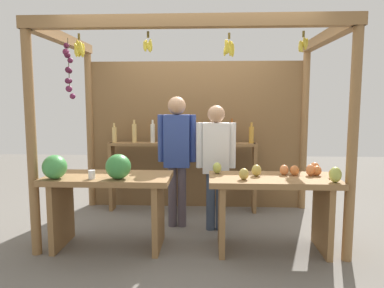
% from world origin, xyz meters
% --- Properties ---
extents(ground_plane, '(12.00, 12.00, 0.00)m').
position_xyz_m(ground_plane, '(0.00, 0.00, 0.00)').
color(ground_plane, slate).
rests_on(ground_plane, ground).
extents(market_stall, '(3.31, 1.91, 2.41)m').
position_xyz_m(market_stall, '(-0.01, 0.43, 1.39)').
color(market_stall, olive).
rests_on(market_stall, ground).
extents(fruit_counter_left, '(1.34, 0.69, 1.06)m').
position_xyz_m(fruit_counter_left, '(-0.91, -0.72, 0.66)').
color(fruit_counter_left, olive).
rests_on(fruit_counter_left, ground).
extents(fruit_counter_right, '(1.34, 0.64, 0.95)m').
position_xyz_m(fruit_counter_right, '(0.90, -0.67, 0.60)').
color(fruit_counter_right, olive).
rests_on(fruit_counter_right, ground).
extents(bottle_shelf_unit, '(2.12, 0.22, 1.35)m').
position_xyz_m(bottle_shelf_unit, '(-0.18, 0.67, 0.81)').
color(bottle_shelf_unit, olive).
rests_on(bottle_shelf_unit, ground).
extents(vendor_man, '(0.48, 0.22, 1.65)m').
position_xyz_m(vendor_man, '(-0.20, 0.02, 0.99)').
color(vendor_man, '#524953').
rests_on(vendor_man, ground).
extents(vendor_woman, '(0.48, 0.21, 1.54)m').
position_xyz_m(vendor_woman, '(0.29, -0.09, 0.92)').
color(vendor_woman, '#3C4C66').
rests_on(vendor_woman, ground).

